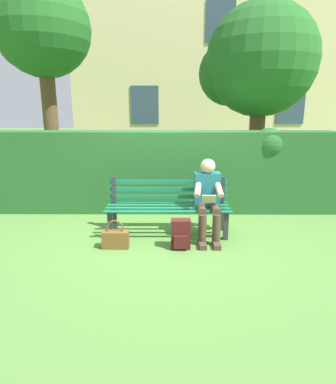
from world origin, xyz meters
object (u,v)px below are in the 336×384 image
at_px(person_seated, 208,197).
at_px(backpack, 181,234).
at_px(handbag, 116,239).
at_px(tree_far, 40,34).
at_px(park_bench, 168,205).
at_px(tree, 256,64).

height_order(person_seated, backpack, person_seated).
xyz_separation_m(person_seated, handbag, (1.32, 0.40, -0.50)).
xyz_separation_m(handbag, tree_far, (2.20, -3.77, 3.43)).
bearing_deg(handbag, person_seated, -163.19).
bearing_deg(park_bench, backpack, 106.94).
height_order(park_bench, backpack, park_bench).
xyz_separation_m(park_bench, tree_far, (2.94, -3.19, 3.11)).
bearing_deg(handbag, tree, -129.24).
bearing_deg(tree_far, backpack, 129.51).
height_order(person_seated, tree, tree).
xyz_separation_m(park_bench, handbag, (0.73, 0.58, -0.32)).
xyz_separation_m(backpack, handbag, (0.91, -0.00, -0.07)).
distance_m(backpack, tree_far, 5.94).
bearing_deg(handbag, park_bench, -141.43).
height_order(park_bench, handbag, park_bench).
height_order(park_bench, tree, tree).
height_order(person_seated, handbag, person_seated).
bearing_deg(tree, backpack, 62.11).
relative_size(park_bench, tree_far, 0.40).
bearing_deg(park_bench, person_seated, 162.58).
relative_size(person_seated, tree, 0.29).
bearing_deg(person_seated, backpack, 44.53).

